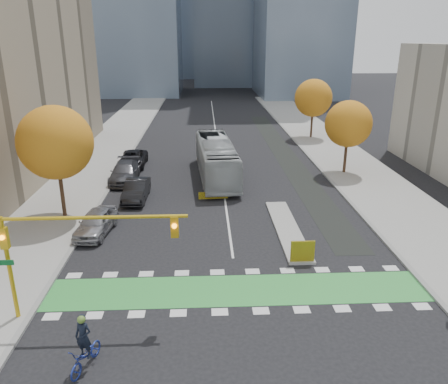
{
  "coord_description": "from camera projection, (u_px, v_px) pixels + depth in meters",
  "views": [
    {
      "loc": [
        -1.62,
        -18.34,
        12.5
      ],
      "look_at": [
        -0.38,
        8.54,
        3.0
      ],
      "focal_mm": 35.0,
      "sensor_mm": 36.0,
      "label": 1
    }
  ],
  "objects": [
    {
      "name": "curb_west",
      "position": [
        113.0,
        182.0,
        39.89
      ],
      "size": [
        0.3,
        120.0,
        0.16
      ],
      "primitive_type": "cube",
      "color": "gray",
      "rests_on": "ground"
    },
    {
      "name": "median_island",
      "position": [
        287.0,
        229.0,
        30.13
      ],
      "size": [
        1.6,
        10.0,
        0.16
      ],
      "primitive_type": "cube",
      "color": "gray",
      "rests_on": "ground"
    },
    {
      "name": "bus",
      "position": [
        216.0,
        159.0,
        40.9
      ],
      "size": [
        3.95,
        13.21,
        3.63
      ],
      "primitive_type": "imported",
      "rotation": [
        0.0,
        0.0,
        0.07
      ],
      "color": "#A8AEB0",
      "rests_on": "ground"
    },
    {
      "name": "centre_line",
      "position": [
        216.0,
        136.0,
        59.19
      ],
      "size": [
        0.15,
        70.0,
        0.01
      ],
      "primitive_type": "cube",
      "color": "silver",
      "rests_on": "ground"
    },
    {
      "name": "hazard_board",
      "position": [
        303.0,
        251.0,
        25.37
      ],
      "size": [
        1.4,
        0.12,
        1.3
      ],
      "primitive_type": "cube",
      "color": "yellow",
      "rests_on": "median_island"
    },
    {
      "name": "parked_car_a",
      "position": [
        96.0,
        222.0,
        29.35
      ],
      "size": [
        2.52,
        4.95,
        1.62
      ],
      "primitive_type": "imported",
      "rotation": [
        0.0,
        0.0,
        -0.13
      ],
      "color": "#9F9EA4",
      "rests_on": "ground"
    },
    {
      "name": "curb_east",
      "position": [
        329.0,
        179.0,
        40.76
      ],
      "size": [
        0.3,
        120.0,
        0.16
      ],
      "primitive_type": "cube",
      "color": "gray",
      "rests_on": "ground"
    },
    {
      "name": "ground",
      "position": [
        240.0,
        307.0,
        21.51
      ],
      "size": [
        300.0,
        300.0,
        0.0
      ],
      "primitive_type": "plane",
      "color": "black",
      "rests_on": "ground"
    },
    {
      "name": "tree_east_near",
      "position": [
        348.0,
        124.0,
        41.13
      ],
      "size": [
        4.4,
        4.4,
        7.08
      ],
      "color": "#332114",
      "rests_on": "ground"
    },
    {
      "name": "parked_car_b",
      "position": [
        136.0,
        190.0,
        35.55
      ],
      "size": [
        1.83,
        5.0,
        1.64
      ],
      "primitive_type": "imported",
      "rotation": [
        0.0,
        0.0,
        -0.02
      ],
      "color": "black",
      "rests_on": "ground"
    },
    {
      "name": "parked_car_c",
      "position": [
        125.0,
        172.0,
        40.17
      ],
      "size": [
        2.54,
        5.95,
        1.71
      ],
      "primitive_type": "imported",
      "rotation": [
        0.0,
        0.0,
        0.02
      ],
      "color": "#4B4A4F",
      "rests_on": "ground"
    },
    {
      "name": "tree_east_far",
      "position": [
        313.0,
        98.0,
        56.1
      ],
      "size": [
        4.8,
        4.8,
        7.65
      ],
      "color": "#332114",
      "rests_on": "ground"
    },
    {
      "name": "tree_west",
      "position": [
        56.0,
        143.0,
        30.42
      ],
      "size": [
        5.2,
        5.2,
        8.22
      ],
      "color": "#332114",
      "rests_on": "ground"
    },
    {
      "name": "sidewalk_west",
      "position": [
        75.0,
        183.0,
        39.74
      ],
      "size": [
        7.0,
        120.0,
        0.15
      ],
      "primitive_type": "cube",
      "color": "gray",
      "rests_on": "ground"
    },
    {
      "name": "sidewalk_east",
      "position": [
        366.0,
        179.0,
        40.91
      ],
      "size": [
        7.0,
        120.0,
        0.15
      ],
      "primitive_type": "cube",
      "color": "gray",
      "rests_on": "ground"
    },
    {
      "name": "cyclist",
      "position": [
        85.0,
        351.0,
        17.27
      ],
      "size": [
        1.34,
        2.23,
        2.43
      ],
      "rotation": [
        0.0,
        0.0,
        -0.31
      ],
      "color": "navy",
      "rests_on": "ground"
    },
    {
      "name": "bike_crossing",
      "position": [
        237.0,
        290.0,
        22.92
      ],
      "size": [
        20.0,
        3.0,
        0.01
      ],
      "primitive_type": "cube",
      "color": "green",
      "rests_on": "ground"
    },
    {
      "name": "bike_lane_paint",
      "position": [
        284.0,
        153.0,
        50.09
      ],
      "size": [
        2.5,
        50.0,
        0.01
      ],
      "primitive_type": "cube",
      "color": "black",
      "rests_on": "ground"
    },
    {
      "name": "parked_car_d",
      "position": [
        133.0,
        159.0,
        44.91
      ],
      "size": [
        2.56,
        5.56,
        1.54
      ],
      "primitive_type": "imported",
      "rotation": [
        0.0,
        0.0,
        -0.0
      ],
      "color": "black",
      "rests_on": "ground"
    },
    {
      "name": "traffic_signal_west",
      "position": [
        64.0,
        240.0,
        19.34
      ],
      "size": [
        8.53,
        0.56,
        5.2
      ],
      "color": "#BF9914",
      "rests_on": "ground"
    }
  ]
}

